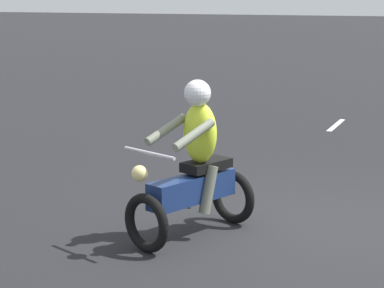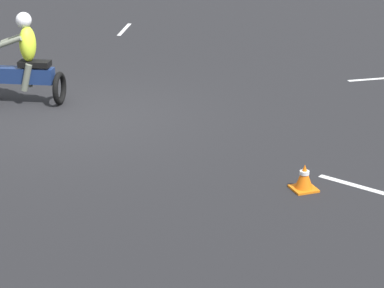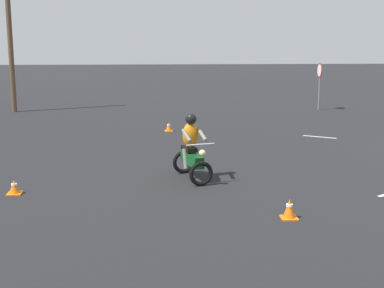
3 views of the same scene
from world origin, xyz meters
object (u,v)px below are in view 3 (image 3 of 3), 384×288
Objects in this scene: stop_sign at (319,77)px; utility_pole_near at (10,33)px; traffic_cone_near_right at (289,209)px; traffic_cone_mid_center at (14,187)px; traffic_cone_far_right at (169,127)px; motorcycle_rider_background at (192,151)px.

stop_sign is 14.97m from utility_pole_near.
utility_pole_near reaches higher than traffic_cone_near_right.
traffic_cone_near_right is 1.23× the size of traffic_cone_mid_center.
utility_pole_near reaches higher than traffic_cone_far_right.
utility_pole_near reaches higher than traffic_cone_mid_center.
traffic_cone_near_right is at bearing 161.25° from stop_sign.
stop_sign is 16.93m from traffic_cone_near_right.
traffic_cone_near_right is (-15.98, 5.42, -1.44)m from stop_sign.
traffic_cone_far_right is at bearing -24.29° from traffic_cone_mid_center.
stop_sign reaches higher than traffic_cone_mid_center.
traffic_cone_far_right is 0.05× the size of utility_pole_near.
stop_sign is 6.74× the size of traffic_cone_far_right.
stop_sign is 5.70× the size of traffic_cone_near_right.
motorcycle_rider_background is 7.14m from traffic_cone_far_right.
traffic_cone_near_right is 19.13m from utility_pole_near.
traffic_cone_near_right reaches higher than traffic_cone_mid_center.
stop_sign reaches higher than motorcycle_rider_background.
motorcycle_rider_background reaches higher than traffic_cone_near_right.
stop_sign reaches higher than traffic_cone_near_right.
traffic_cone_far_right is at bearing -129.63° from utility_pole_near.
traffic_cone_near_right is 6.15m from traffic_cone_mid_center.
motorcycle_rider_background reaches higher than traffic_cone_mid_center.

